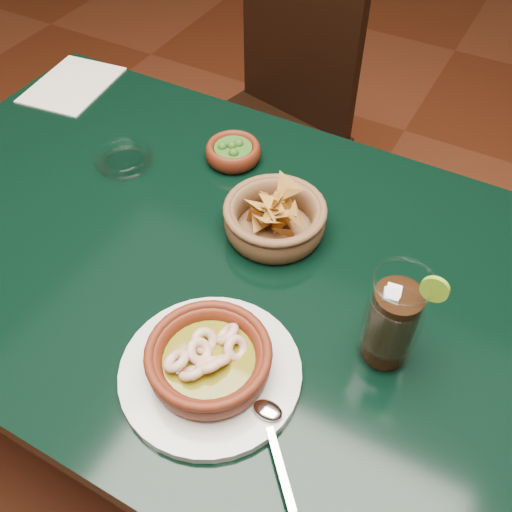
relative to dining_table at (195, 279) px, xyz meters
The scene contains 9 objects.
ground 0.65m from the dining_table, ahead, with size 7.00×7.00×0.00m, color #471C0C.
dining_table is the anchor object (origin of this frame).
dining_chair 0.75m from the dining_table, 106.89° to the left, with size 0.49×0.49×0.89m.
shrimp_plate 0.29m from the dining_table, 50.22° to the right, with size 0.32×0.26×0.07m.
chip_basket 0.20m from the dining_table, 39.13° to the left, with size 0.21×0.21×0.13m.
guacamole_ramekin 0.26m from the dining_table, 101.75° to the left, with size 0.13×0.13×0.04m.
cola_drink 0.41m from the dining_table, ahead, with size 0.17×0.17×0.19m.
glass_ashtray 0.28m from the dining_table, 153.20° to the left, with size 0.12×0.12×0.03m.
paper_menu 0.59m from the dining_table, 150.80° to the left, with size 0.19×0.23×0.00m.
Camera 1 is at (0.42, -0.53, 1.46)m, focal length 40.00 mm.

